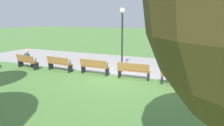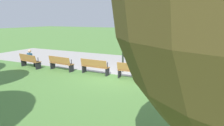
% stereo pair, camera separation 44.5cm
% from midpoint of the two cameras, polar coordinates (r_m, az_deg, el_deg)
% --- Properties ---
extents(ground_plane, '(120.00, 120.00, 0.00)m').
position_cam_midpoint_polar(ground_plane, '(11.85, -0.65, -3.60)').
color(ground_plane, '#54843D').
extents(path_paving, '(26.07, 6.09, 0.01)m').
position_cam_midpoint_polar(path_paving, '(14.94, 4.89, -0.39)').
color(path_paving, '#A39E99').
rests_on(path_paving, ground).
extents(bench_0, '(1.76, 0.74, 0.89)m').
position_cam_midpoint_polar(bench_0, '(14.75, -22.68, 0.43)').
color(bench_0, '#996633').
rests_on(bench_0, ground).
extents(bench_1, '(1.75, 0.63, 0.89)m').
position_cam_midpoint_polar(bench_1, '(13.38, -14.89, -0.13)').
color(bench_1, '#996633').
rests_on(bench_1, ground).
extents(bench_2, '(1.72, 0.53, 0.89)m').
position_cam_midpoint_polar(bench_2, '(12.19, -5.84, -0.94)').
color(bench_2, '#996633').
rests_on(bench_2, ground).
extents(bench_3, '(1.72, 0.53, 0.89)m').
position_cam_midpoint_polar(bench_3, '(11.22, 4.61, -2.03)').
color(bench_3, '#996633').
rests_on(bench_3, ground).
extents(bench_4, '(1.75, 0.63, 0.89)m').
position_cam_midpoint_polar(bench_4, '(10.55, 16.42, -3.38)').
color(bench_4, '#996633').
rests_on(bench_4, ground).
extents(person_seated, '(0.38, 0.56, 1.20)m').
position_cam_midpoint_polar(person_seated, '(14.81, -22.32, 1.15)').
color(person_seated, navy).
rests_on(person_seated, ground).
extents(lamp_post, '(0.32, 0.32, 3.76)m').
position_cam_midpoint_polar(lamp_post, '(12.58, 1.75, 9.49)').
color(lamp_post, black).
rests_on(lamp_post, ground).
extents(kiosk, '(3.81, 3.56, 3.16)m').
position_cam_midpoint_polar(kiosk, '(19.34, 24.18, 6.26)').
color(kiosk, '#38424C').
rests_on(kiosk, ground).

